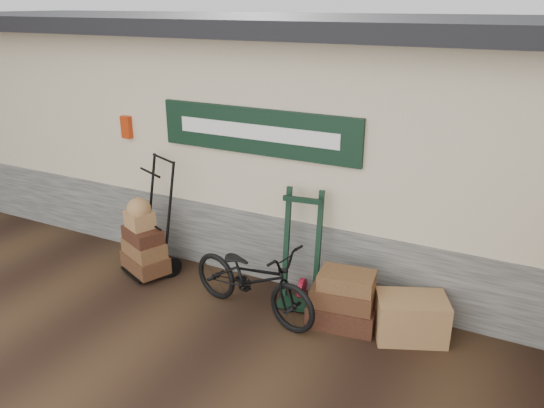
# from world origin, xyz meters

# --- Properties ---
(ground) EXTENTS (80.00, 80.00, 0.00)m
(ground) POSITION_xyz_m (0.00, 0.00, 0.00)
(ground) COLOR black
(ground) RESTS_ON ground
(station_building) EXTENTS (14.40, 4.10, 3.20)m
(station_building) POSITION_xyz_m (-0.01, 2.74, 1.61)
(station_building) COLOR #4C4C47
(station_building) RESTS_ON ground
(porter_trolley) EXTENTS (0.95, 0.85, 1.57)m
(porter_trolley) POSITION_xyz_m (-1.61, 0.56, 0.78)
(porter_trolley) COLOR black
(porter_trolley) RESTS_ON ground
(green_barrow) EXTENTS (0.55, 0.49, 1.38)m
(green_barrow) POSITION_xyz_m (0.41, 0.71, 0.69)
(green_barrow) COLOR black
(green_barrow) RESTS_ON ground
(suitcase_stack) EXTENTS (0.80, 0.56, 0.66)m
(suitcase_stack) POSITION_xyz_m (1.03, 0.48, 0.33)
(suitcase_stack) COLOR black
(suitcase_stack) RESTS_ON ground
(wicker_hamper) EXTENTS (0.85, 0.72, 0.47)m
(wicker_hamper) POSITION_xyz_m (1.76, 0.58, 0.24)
(wicker_hamper) COLOR olive
(wicker_hamper) RESTS_ON ground
(bicycle) EXTENTS (0.92, 1.81, 1.00)m
(bicycle) POSITION_xyz_m (0.04, 0.22, 0.50)
(bicycle) COLOR black
(bicycle) RESTS_ON ground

